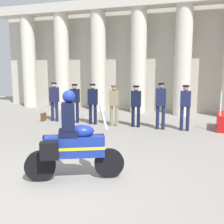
{
  "coord_description": "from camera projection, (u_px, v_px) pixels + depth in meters",
  "views": [
    {
      "loc": [
        2.82,
        -4.62,
        2.35
      ],
      "look_at": [
        0.02,
        3.15,
        1.03
      ],
      "focal_mm": 44.65,
      "sensor_mm": 36.0,
      "label": 1
    }
  ],
  "objects": [
    {
      "name": "ground_plane",
      "position": [
        58.0,
        185.0,
        5.61
      ],
      "size": [
        28.0,
        28.0,
        0.0
      ],
      "primitive_type": "plane",
      "color": "gray"
    },
    {
      "name": "colonnade_backdrop",
      "position": [
        141.0,
        51.0,
        14.7
      ],
      "size": [
        17.46,
        1.67,
        6.01
      ],
      "color": "beige",
      "rests_on": "ground_plane"
    },
    {
      "name": "officer_in_row_0",
      "position": [
        54.0,
        98.0,
        12.2
      ],
      "size": [
        0.4,
        0.26,
        1.71
      ],
      "rotation": [
        0.0,
        0.0,
        3.25
      ],
      "color": "#191E42",
      "rests_on": "ground_plane"
    },
    {
      "name": "officer_in_row_1",
      "position": [
        75.0,
        100.0,
        11.89
      ],
      "size": [
        0.4,
        0.26,
        1.66
      ],
      "rotation": [
        0.0,
        0.0,
        3.25
      ],
      "color": "black",
      "rests_on": "ground_plane"
    },
    {
      "name": "officer_in_row_2",
      "position": [
        93.0,
        101.0,
        11.53
      ],
      "size": [
        0.4,
        0.26,
        1.69
      ],
      "rotation": [
        0.0,
        0.0,
        3.25
      ],
      "color": "black",
      "rests_on": "ground_plane"
    },
    {
      "name": "officer_in_row_3",
      "position": [
        114.0,
        102.0,
        11.16
      ],
      "size": [
        0.4,
        0.26,
        1.65
      ],
      "rotation": [
        0.0,
        0.0,
        3.25
      ],
      "color": "#847A5B",
      "rests_on": "ground_plane"
    },
    {
      "name": "officer_in_row_4",
      "position": [
        136.0,
        103.0,
        10.98
      ],
      "size": [
        0.4,
        0.26,
        1.66
      ],
      "rotation": [
        0.0,
        0.0,
        3.25
      ],
      "color": "black",
      "rests_on": "ground_plane"
    },
    {
      "name": "officer_in_row_5",
      "position": [
        161.0,
        102.0,
        10.55
      ],
      "size": [
        0.4,
        0.26,
        1.78
      ],
      "rotation": [
        0.0,
        0.0,
        3.25
      ],
      "color": "#191E42",
      "rests_on": "ground_plane"
    },
    {
      "name": "officer_in_row_6",
      "position": [
        185.0,
        104.0,
        10.33
      ],
      "size": [
        0.4,
        0.26,
        1.71
      ],
      "rotation": [
        0.0,
        0.0,
        3.25
      ],
      "color": "#191E42",
      "rests_on": "ground_plane"
    },
    {
      "name": "motorcycle_with_rider",
      "position": [
        71.0,
        143.0,
        5.81
      ],
      "size": [
        1.92,
        1.13,
        1.9
      ],
      "rotation": [
        0.0,
        0.0,
        0.47
      ],
      "color": "black",
      "rests_on": "ground_plane"
    },
    {
      "name": "briefcase_on_ground",
      "position": [
        44.0,
        117.0,
        12.37
      ],
      "size": [
        0.1,
        0.32,
        0.36
      ],
      "primitive_type": "cube",
      "color": "brown",
      "rests_on": "ground_plane"
    }
  ]
}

